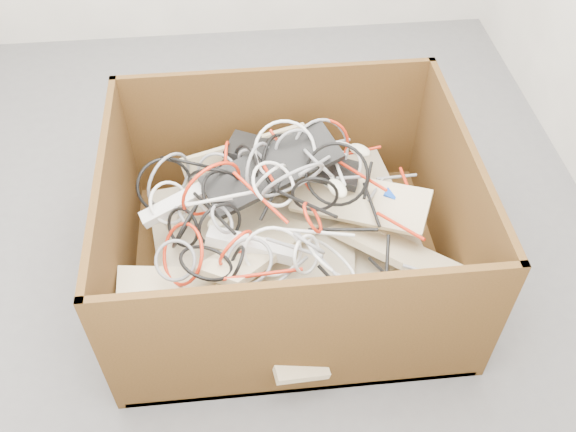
{
  "coord_description": "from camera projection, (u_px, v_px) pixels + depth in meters",
  "views": [
    {
      "loc": [
        0.01,
        -1.82,
        1.97
      ],
      "look_at": [
        0.17,
        -0.27,
        0.3
      ],
      "focal_mm": 39.35,
      "sensor_mm": 36.0,
      "label": 1
    }
  ],
  "objects": [
    {
      "name": "cable_tangle",
      "position": [
        259.0,
        191.0,
        2.22
      ],
      "size": [
        1.11,
        0.88,
        0.45
      ],
      "color": "black",
      "rests_on": "keyboard_pile"
    },
    {
      "name": "vga_plug",
      "position": [
        391.0,
        194.0,
        2.29
      ],
      "size": [
        0.06,
        0.06,
        0.03
      ],
      "primitive_type": "cube",
      "rotation": [
        0.09,
        0.14,
        -0.59
      ],
      "color": "#0C3FC2",
      "rests_on": "keyboard_pile"
    },
    {
      "name": "cardboard_box",
      "position": [
        284.0,
        247.0,
        2.38
      ],
      "size": [
        1.24,
        1.04,
        0.62
      ],
      "color": "#3C280F",
      "rests_on": "ground"
    },
    {
      "name": "mice_scatter",
      "position": [
        287.0,
        214.0,
        2.2
      ],
      "size": [
        0.66,
        0.68,
        0.22
      ],
      "color": "beige",
      "rests_on": "keyboard_pile"
    },
    {
      "name": "power_strip_left",
      "position": [
        179.0,
        202.0,
        2.24
      ],
      "size": [
        0.29,
        0.15,
        0.12
      ],
      "primitive_type": "cube",
      "rotation": [
        0.14,
        -0.26,
        0.31
      ],
      "color": "silver",
      "rests_on": "keyboard_pile"
    },
    {
      "name": "keyboard_pile",
      "position": [
        288.0,
        216.0,
        2.31
      ],
      "size": [
        1.22,
        1.01,
        0.4
      ],
      "color": "#C5B28B",
      "rests_on": "cardboard_box"
    },
    {
      "name": "power_strip_right",
      "position": [
        251.0,
        245.0,
        2.15
      ],
      "size": [
        0.31,
        0.14,
        0.1
      ],
      "primitive_type": "cube",
      "rotation": [
        -0.1,
        0.17,
        -0.26
      ],
      "color": "silver",
      "rests_on": "keyboard_pile"
    },
    {
      "name": "ground",
      "position": [
        243.0,
        220.0,
        2.67
      ],
      "size": [
        3.0,
        3.0,
        0.0
      ],
      "primitive_type": "plane",
      "color": "#565659",
      "rests_on": "ground"
    }
  ]
}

